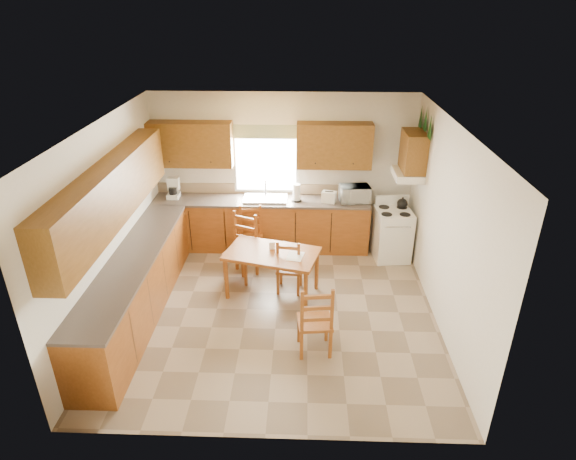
{
  "coord_description": "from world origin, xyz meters",
  "views": [
    {
      "loc": [
        0.36,
        -5.75,
        4.13
      ],
      "look_at": [
        0.15,
        0.3,
        1.15
      ],
      "focal_mm": 30.0,
      "sensor_mm": 36.0,
      "label": 1
    }
  ],
  "objects_px": {
    "dining_table": "(272,273)",
    "chair_far_right": "(240,248)",
    "microwave": "(355,194)",
    "stove": "(392,235)",
    "chair_near_right": "(315,318)",
    "chair_near_left": "(289,265)",
    "chair_far_left": "(251,235)"
  },
  "relations": [
    {
      "from": "dining_table",
      "to": "chair_far_right",
      "type": "relative_size",
      "value": 1.27
    },
    {
      "from": "dining_table",
      "to": "chair_near_left",
      "type": "height_order",
      "value": "chair_near_left"
    },
    {
      "from": "microwave",
      "to": "chair_near_left",
      "type": "distance_m",
      "value": 1.85
    },
    {
      "from": "stove",
      "to": "dining_table",
      "type": "xyz_separation_m",
      "value": [
        -1.97,
        -1.2,
        -0.07
      ]
    },
    {
      "from": "microwave",
      "to": "chair_far_left",
      "type": "relative_size",
      "value": 0.5
    },
    {
      "from": "chair_near_right",
      "to": "chair_far_right",
      "type": "height_order",
      "value": "chair_far_right"
    },
    {
      "from": "microwave",
      "to": "chair_far_left",
      "type": "distance_m",
      "value": 1.9
    },
    {
      "from": "chair_near_right",
      "to": "chair_far_left",
      "type": "bearing_deg",
      "value": -71.9
    },
    {
      "from": "chair_far_right",
      "to": "stove",
      "type": "bearing_deg",
      "value": 40.3
    },
    {
      "from": "dining_table",
      "to": "chair_near_right",
      "type": "bearing_deg",
      "value": -49.12
    },
    {
      "from": "chair_far_left",
      "to": "chair_far_right",
      "type": "bearing_deg",
      "value": -107.43
    },
    {
      "from": "microwave",
      "to": "dining_table",
      "type": "xyz_separation_m",
      "value": [
        -1.32,
        -1.49,
        -0.7
      ]
    },
    {
      "from": "dining_table",
      "to": "chair_far_right",
      "type": "xyz_separation_m",
      "value": [
        -0.53,
        0.45,
        0.17
      ]
    },
    {
      "from": "chair_near_right",
      "to": "chair_far_right",
      "type": "relative_size",
      "value": 0.95
    },
    {
      "from": "stove",
      "to": "chair_far_right",
      "type": "relative_size",
      "value": 0.81
    },
    {
      "from": "microwave",
      "to": "chair_far_right",
      "type": "distance_m",
      "value": 2.19
    },
    {
      "from": "stove",
      "to": "chair_near_right",
      "type": "xyz_separation_m",
      "value": [
        -1.36,
        -2.48,
        0.07
      ]
    },
    {
      "from": "chair_near_left",
      "to": "chair_far_right",
      "type": "distance_m",
      "value": 0.86
    },
    {
      "from": "microwave",
      "to": "dining_table",
      "type": "height_order",
      "value": "microwave"
    },
    {
      "from": "chair_far_left",
      "to": "chair_near_left",
      "type": "bearing_deg",
      "value": -60.05
    },
    {
      "from": "stove",
      "to": "chair_near_left",
      "type": "relative_size",
      "value": 0.97
    },
    {
      "from": "microwave",
      "to": "chair_far_right",
      "type": "height_order",
      "value": "microwave"
    },
    {
      "from": "stove",
      "to": "chair_near_left",
      "type": "distance_m",
      "value": 2.03
    },
    {
      "from": "microwave",
      "to": "chair_near_left",
      "type": "bearing_deg",
      "value": -135.42
    },
    {
      "from": "chair_near_left",
      "to": "chair_far_right",
      "type": "height_order",
      "value": "chair_far_right"
    },
    {
      "from": "microwave",
      "to": "chair_near_right",
      "type": "xyz_separation_m",
      "value": [
        -0.71,
        -2.77,
        -0.56
      ]
    },
    {
      "from": "stove",
      "to": "dining_table",
      "type": "relative_size",
      "value": 0.64
    },
    {
      "from": "chair_far_right",
      "to": "microwave",
      "type": "bearing_deg",
      "value": 52.88
    },
    {
      "from": "dining_table",
      "to": "chair_far_left",
      "type": "relative_size",
      "value": 1.42
    },
    {
      "from": "dining_table",
      "to": "chair_near_left",
      "type": "relative_size",
      "value": 1.51
    },
    {
      "from": "dining_table",
      "to": "microwave",
      "type": "bearing_deg",
      "value": 63.53
    },
    {
      "from": "microwave",
      "to": "dining_table",
      "type": "relative_size",
      "value": 0.35
    }
  ]
}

